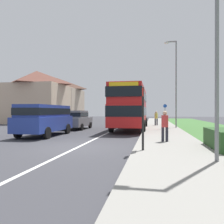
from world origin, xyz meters
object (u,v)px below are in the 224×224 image
pedestrian_at_stop (165,125)px  bus_stop_sign (143,114)px  double_decker_bus (131,106)px  parked_car_grey (77,119)px  cycle_route_sign (165,113)px  street_lamp_near (213,25)px  pedestrian_walking_away (156,117)px  parked_van_blue (45,117)px  street_lamp_mid (175,79)px

pedestrian_at_stop → bus_stop_sign: bearing=-110.2°
double_decker_bus → parked_car_grey: (-4.94, -0.27, -1.20)m
cycle_route_sign → street_lamp_near: street_lamp_near is taller
pedestrian_walking_away → bus_stop_sign: bus_stop_sign is taller
double_decker_bus → street_lamp_near: 13.20m
parked_van_blue → pedestrian_at_stop: parked_van_blue is taller
parked_car_grey → street_lamp_mid: (8.96, 2.14, 3.76)m
bus_stop_sign → parked_car_grey: bearing=121.4°
bus_stop_sign → street_lamp_mid: bearing=79.1°
pedestrian_at_stop → bus_stop_sign: 2.90m
pedestrian_at_stop → double_decker_bus: bearing=107.2°
pedestrian_walking_away → cycle_route_sign: bearing=69.2°
bus_stop_sign → street_lamp_near: size_ratio=0.35×
parked_car_grey → pedestrian_at_stop: (7.49, -7.97, 0.04)m
street_lamp_mid → cycle_route_sign: bearing=95.6°
pedestrian_at_stop → bus_stop_sign: size_ratio=0.64×
parked_van_blue → cycle_route_sign: size_ratio=2.04×
parked_van_blue → pedestrian_at_stop: 8.08m
cycle_route_sign → street_lamp_near: size_ratio=0.34×
double_decker_bus → street_lamp_mid: 5.12m
double_decker_bus → street_lamp_near: street_lamp_near is taller
pedestrian_at_stop → street_lamp_mid: 10.87m
parked_van_blue → pedestrian_walking_away: 13.30m
double_decker_bus → bus_stop_sign: (1.57, -10.92, -0.60)m
cycle_route_sign → street_lamp_mid: 6.96m
pedestrian_walking_away → street_lamp_mid: street_lamp_mid is taller
parked_van_blue → street_lamp_mid: size_ratio=0.62×
double_decker_bus → pedestrian_walking_away: 5.71m
pedestrian_walking_away → cycle_route_sign: 3.12m
parked_car_grey → pedestrian_walking_away: 9.02m
double_decker_bus → street_lamp_near: bearing=-73.2°
pedestrian_at_stop → cycle_route_sign: (0.87, 16.22, 0.45)m
parked_van_blue → bus_stop_sign: bus_stop_sign is taller
street_lamp_mid → bus_stop_sign: bearing=-100.9°
parked_van_blue → pedestrian_walking_away: (7.50, 10.98, -0.26)m
street_lamp_mid → parked_van_blue: bearing=-139.8°
street_lamp_near → double_decker_bus: bearing=106.8°
double_decker_bus → bus_stop_sign: bearing=-81.8°
double_decker_bus → pedestrian_walking_away: (2.32, 5.08, -1.17)m
bus_stop_sign → street_lamp_near: (2.20, -1.54, 2.74)m
pedestrian_at_stop → parked_van_blue: bearing=163.1°
pedestrian_walking_away → parked_van_blue: bearing=-124.3°
parked_car_grey → cycle_route_sign: (8.36, 8.25, 0.49)m
bus_stop_sign → street_lamp_mid: size_ratio=0.31×
street_lamp_mid → pedestrian_walking_away: bearing=117.8°
double_decker_bus → pedestrian_walking_away: double_decker_bus is taller
parked_van_blue → parked_car_grey: (0.24, 5.62, -0.30)m
pedestrian_walking_away → street_lamp_mid: size_ratio=0.20×
street_lamp_mid → parked_car_grey: bearing=-166.6°
parked_van_blue → cycle_route_sign: cycle_route_sign is taller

